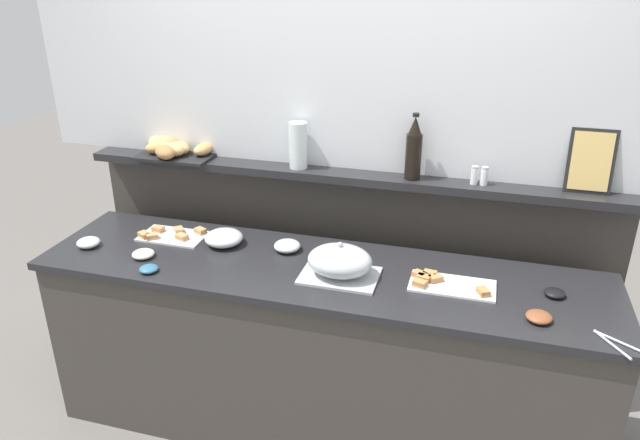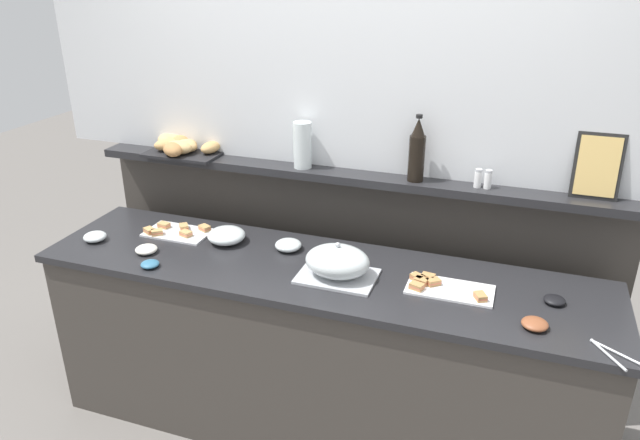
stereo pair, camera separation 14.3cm
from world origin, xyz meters
TOP-DOWN VIEW (x-y plane):
  - ground_plane at (0.00, 0.60)m, footprint 12.00×12.00m
  - buffet_counter at (0.00, 0.00)m, footprint 2.61×0.64m
  - back_ledge_unit at (0.00, 0.50)m, footprint 2.73×0.22m
  - upper_wall_panel at (0.00, 0.52)m, footprint 3.33×0.08m
  - sandwich_platter_front at (-0.80, 0.11)m, footprint 0.33×0.19m
  - sandwich_platter_side at (0.57, 0.00)m, footprint 0.36×0.18m
  - serving_cloche at (0.11, -0.05)m, footprint 0.34×0.24m
  - glass_bowl_large at (-1.14, -0.09)m, footprint 0.11×0.11m
  - glass_bowl_medium at (-0.51, 0.11)m, footprint 0.19×0.19m
  - glass_bowl_small at (-0.19, 0.13)m, footprint 0.13×0.13m
  - condiment_bowl_teal at (1.01, 0.04)m, footprint 0.09×0.09m
  - condiment_bowl_cream at (0.93, -0.17)m, footprint 0.10×0.10m
  - condiment_bowl_dark at (-0.82, -0.12)m, footprint 0.10×0.10m
  - condiment_bowl_red at (-0.72, -0.24)m, footprint 0.08×0.08m
  - serving_tongs at (1.19, -0.25)m, footprint 0.16×0.16m
  - wine_bottle_dark at (0.34, 0.42)m, footprint 0.08×0.08m
  - salt_shaker at (0.63, 0.42)m, footprint 0.03×0.03m
  - pepper_shaker at (0.67, 0.42)m, footprint 0.03×0.03m
  - bread_basket at (-0.93, 0.42)m, footprint 0.42×0.32m
  - framed_picture at (1.12, 0.46)m, footprint 0.20×0.06m
  - water_carafe at (-0.23, 0.42)m, footprint 0.09×0.09m

SIDE VIEW (x-z plane):
  - ground_plane at x=0.00m, z-range 0.00..0.00m
  - buffet_counter at x=0.00m, z-range 0.00..0.92m
  - back_ledge_unit at x=0.00m, z-range 0.03..1.27m
  - serving_tongs at x=1.19m, z-range 0.91..0.93m
  - sandwich_platter_side at x=0.57m, z-range 0.91..0.94m
  - sandwich_platter_front at x=-0.80m, z-range 0.91..0.94m
  - condiment_bowl_red at x=-0.72m, z-range 0.91..0.94m
  - condiment_bowl_teal at x=1.01m, z-range 0.91..0.94m
  - condiment_bowl_cream at x=0.93m, z-range 0.91..0.95m
  - condiment_bowl_dark at x=-0.82m, z-range 0.91..0.95m
  - glass_bowl_large at x=-1.14m, z-range 0.91..0.96m
  - glass_bowl_small at x=-0.19m, z-range 0.91..0.96m
  - glass_bowl_medium at x=-0.51m, z-range 0.91..0.99m
  - serving_cloche at x=0.11m, z-range 0.90..1.07m
  - bread_basket at x=-0.93m, z-range 1.24..1.32m
  - salt_shaker at x=0.63m, z-range 1.23..1.32m
  - pepper_shaker at x=0.67m, z-range 1.23..1.32m
  - water_carafe at x=-0.23m, z-range 1.24..1.47m
  - framed_picture at x=1.12m, z-range 1.23..1.52m
  - wine_bottle_dark at x=0.34m, z-range 1.22..1.54m
  - upper_wall_panel at x=0.00m, z-range 1.24..2.60m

